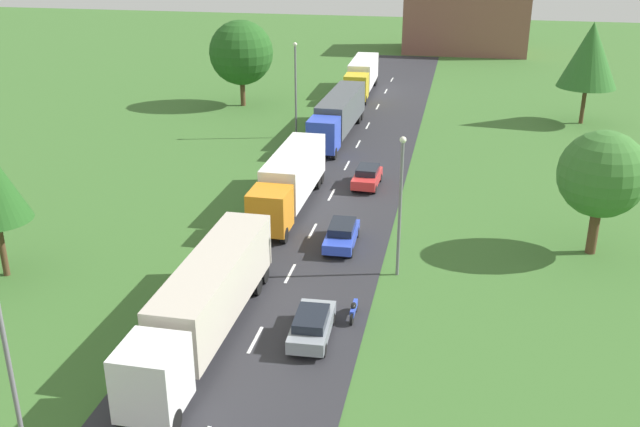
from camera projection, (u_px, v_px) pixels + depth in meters
road at (296, 262)px, 42.56m from camera, size 10.00×140.00×0.06m
lane_marking_centre at (271, 310)px, 37.31m from camera, size 0.16×118.18×0.01m
truck_lead at (205, 300)px, 33.99m from camera, size 2.59×14.48×3.68m
truck_second at (290, 179)px, 49.77m from camera, size 2.58×12.56×3.69m
truck_third at (338, 114)px, 66.30m from camera, size 2.86×14.77×3.67m
truck_fourth at (362, 75)px, 82.80m from camera, size 2.72×12.35×3.67m
car_second at (312, 325)px, 34.46m from camera, size 1.91×4.21×1.44m
car_third at (342, 234)px, 44.38m from camera, size 1.87×4.40×1.43m
car_fourth at (367, 176)px, 54.20m from camera, size 1.91×3.97×1.51m
motorcycle_courier at (354, 309)px, 36.41m from camera, size 0.28×1.94×0.91m
lamppost_lead at (6, 348)px, 25.07m from camera, size 0.36×0.36×9.02m
lamppost_second at (400, 200)px, 39.44m from camera, size 0.36×0.36×8.12m
lamppost_third at (296, 86)px, 65.07m from camera, size 0.36×0.36×8.66m
tree_maple at (241, 53)px, 76.12m from camera, size 6.73×6.73×9.03m
tree_elm at (590, 55)px, 68.96m from camera, size 5.62×5.62×9.79m
tree_ash at (602, 175)px, 41.98m from camera, size 5.12×5.12×7.58m
distant_building at (466, 19)px, 108.36m from camera, size 17.93×10.98×9.60m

